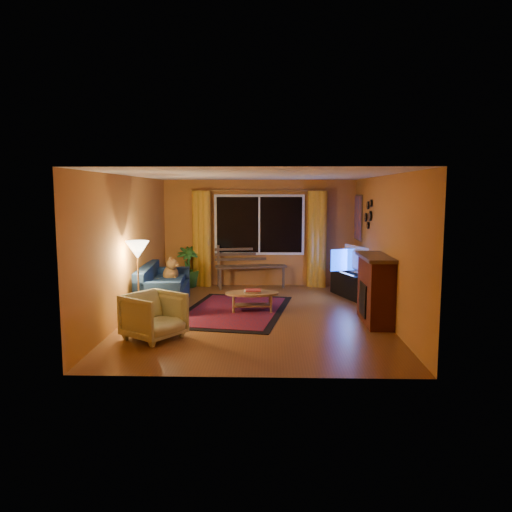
{
  "coord_description": "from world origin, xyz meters",
  "views": [
    {
      "loc": [
        0.26,
        -8.75,
        2.21
      ],
      "look_at": [
        0.0,
        0.3,
        1.05
      ],
      "focal_mm": 35.0,
      "sensor_mm": 36.0,
      "label": 1
    }
  ],
  "objects_px": {
    "bench": "(251,277)",
    "tv_console": "(352,285)",
    "armchair": "(154,314)",
    "sofa": "(164,286)",
    "coffee_table": "(252,302)",
    "floor_lamp": "(138,282)"
  },
  "relations": [
    {
      "from": "armchair",
      "to": "sofa",
      "type": "bearing_deg",
      "value": 43.41
    },
    {
      "from": "floor_lamp",
      "to": "coffee_table",
      "type": "distance_m",
      "value": 2.13
    },
    {
      "from": "bench",
      "to": "sofa",
      "type": "relative_size",
      "value": 0.84
    },
    {
      "from": "floor_lamp",
      "to": "coffee_table",
      "type": "height_order",
      "value": "floor_lamp"
    },
    {
      "from": "armchair",
      "to": "tv_console",
      "type": "xyz_separation_m",
      "value": [
        3.49,
        3.17,
        -0.13
      ]
    },
    {
      "from": "armchair",
      "to": "tv_console",
      "type": "bearing_deg",
      "value": -12.61
    },
    {
      "from": "armchair",
      "to": "coffee_table",
      "type": "distance_m",
      "value": 2.3
    },
    {
      "from": "tv_console",
      "to": "sofa",
      "type": "bearing_deg",
      "value": 175.14
    },
    {
      "from": "bench",
      "to": "armchair",
      "type": "height_order",
      "value": "armchair"
    },
    {
      "from": "armchair",
      "to": "floor_lamp",
      "type": "height_order",
      "value": "floor_lamp"
    },
    {
      "from": "sofa",
      "to": "tv_console",
      "type": "distance_m",
      "value": 3.93
    },
    {
      "from": "tv_console",
      "to": "bench",
      "type": "bearing_deg",
      "value": 135.63
    },
    {
      "from": "tv_console",
      "to": "floor_lamp",
      "type": "bearing_deg",
      "value": -171.29
    },
    {
      "from": "armchair",
      "to": "coffee_table",
      "type": "xyz_separation_m",
      "value": [
        1.42,
        1.8,
        -0.21
      ]
    },
    {
      "from": "sofa",
      "to": "floor_lamp",
      "type": "bearing_deg",
      "value": -103.88
    },
    {
      "from": "coffee_table",
      "to": "floor_lamp",
      "type": "bearing_deg",
      "value": -158.86
    },
    {
      "from": "bench",
      "to": "tv_console",
      "type": "xyz_separation_m",
      "value": [
        2.19,
        -1.04,
        0.01
      ]
    },
    {
      "from": "sofa",
      "to": "floor_lamp",
      "type": "distance_m",
      "value": 1.19
    },
    {
      "from": "bench",
      "to": "coffee_table",
      "type": "bearing_deg",
      "value": -98.84
    },
    {
      "from": "sofa",
      "to": "coffee_table",
      "type": "distance_m",
      "value": 1.79
    },
    {
      "from": "armchair",
      "to": "coffee_table",
      "type": "height_order",
      "value": "armchair"
    },
    {
      "from": "floor_lamp",
      "to": "armchair",
      "type": "bearing_deg",
      "value": -64.38
    }
  ]
}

